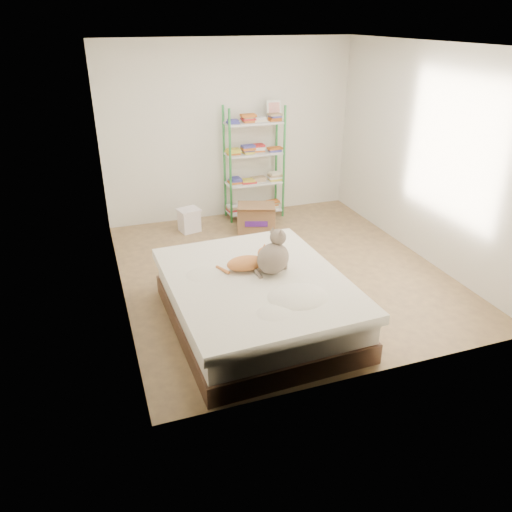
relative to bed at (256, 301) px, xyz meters
name	(u,v)px	position (x,y,z in m)	size (l,w,h in m)	color
room	(283,169)	(0.67, 1.02, 1.03)	(3.81, 4.21, 2.61)	#A88753
bed	(256,301)	(0.00, 0.00, 0.00)	(1.74, 2.14, 0.53)	brown
orange_cat	(246,262)	(-0.04, 0.20, 0.36)	(0.46, 0.25, 0.19)	orange
grey_cat	(273,252)	(0.20, 0.06, 0.49)	(0.33, 0.39, 0.45)	#7F6E5E
shelf_unit	(254,161)	(0.98, 2.90, 0.61)	(0.88, 0.36, 1.74)	green
cardboard_box	(256,218)	(0.81, 2.34, -0.07)	(0.65, 0.66, 0.44)	#90654A
white_bin	(189,220)	(-0.12, 2.63, -0.09)	(0.35, 0.33, 0.34)	white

